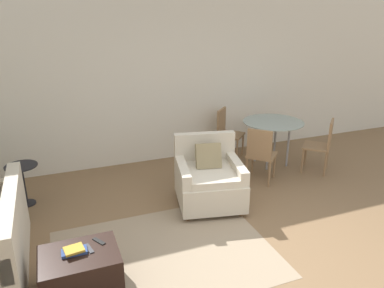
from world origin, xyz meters
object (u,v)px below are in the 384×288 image
(armchair, at_px, (209,180))
(book_stack, at_px, (74,251))
(tv_remote_secondary, at_px, (99,241))
(dining_chair_near_right, at_px, (323,142))
(side_table, at_px, (23,177))
(dining_chair_near_left, at_px, (260,152))
(tv_remote_primary, at_px, (89,248))
(ottoman, at_px, (81,270))
(dining_chair_far_left, at_px, (226,130))
(dining_table, at_px, (273,127))

(armchair, bearing_deg, book_stack, -149.50)
(tv_remote_secondary, xyz_separation_m, dining_chair_near_right, (3.82, 1.33, 0.10))
(tv_remote_secondary, bearing_deg, side_table, 111.68)
(tv_remote_secondary, distance_m, side_table, 2.05)
(armchair, xyz_separation_m, book_stack, (-1.88, -1.11, 0.07))
(tv_remote_secondary, distance_m, dining_chair_near_right, 4.04)
(tv_remote_secondary, xyz_separation_m, dining_chair_near_left, (2.64, 1.33, 0.10))
(armchair, xyz_separation_m, tv_remote_primary, (-1.74, -1.09, 0.05))
(ottoman, relative_size, book_stack, 3.13)
(dining_chair_near_right, relative_size, dining_chair_far_left, 1.00)
(ottoman, height_order, dining_chair_far_left, dining_chair_far_left)
(dining_table, bearing_deg, book_stack, -149.83)
(armchair, height_order, ottoman, armchair)
(tv_remote_primary, distance_m, dining_table, 3.90)
(dining_chair_near_right, distance_m, dining_chair_far_left, 1.67)
(tv_remote_secondary, height_order, dining_chair_near_left, dining_chair_near_left)
(dining_chair_near_right, bearing_deg, dining_chair_far_left, 135.00)
(book_stack, height_order, tv_remote_secondary, book_stack)
(dining_chair_near_left, bearing_deg, dining_chair_near_right, 0.00)
(armchair, bearing_deg, dining_chair_near_left, 17.78)
(ottoman, height_order, dining_chair_near_left, dining_chair_near_left)
(dining_chair_near_right, bearing_deg, tv_remote_primary, -160.17)
(tv_remote_primary, relative_size, side_table, 0.29)
(dining_chair_far_left, bearing_deg, dining_chair_near_right, -45.00)
(dining_chair_far_left, bearing_deg, dining_table, -45.00)
(tv_remote_secondary, relative_size, dining_chair_far_left, 0.18)
(armchair, distance_m, tv_remote_secondary, 1.92)
(tv_remote_primary, distance_m, dining_chair_far_left, 3.78)
(ottoman, xyz_separation_m, tv_remote_secondary, (0.21, 0.13, 0.19))
(dining_chair_far_left, bearing_deg, dining_chair_near_left, -90.00)
(dining_table, height_order, dining_chair_far_left, dining_chair_far_left)
(dining_chair_near_left, relative_size, dining_chair_far_left, 1.00)
(book_stack, xyz_separation_m, dining_table, (3.47, 2.02, 0.24))
(armchair, bearing_deg, side_table, 159.48)
(armchair, relative_size, tv_remote_secondary, 6.60)
(ottoman, height_order, dining_table, dining_table)
(ottoman, distance_m, side_table, 2.11)
(armchair, bearing_deg, dining_chair_far_left, 56.27)
(book_stack, distance_m, dining_chair_far_left, 3.89)
(side_table, bearing_deg, dining_chair_near_right, -7.16)
(side_table, bearing_deg, dining_chair_far_left, 10.09)
(tv_remote_primary, distance_m, dining_chair_near_right, 4.17)
(dining_table, height_order, dining_chair_near_left, dining_chair_near_left)
(side_table, distance_m, dining_chair_near_left, 3.45)
(dining_chair_near_left, distance_m, dining_chair_far_left, 1.18)
(book_stack, bearing_deg, dining_table, 30.17)
(dining_chair_near_left, bearing_deg, tv_remote_primary, -152.73)
(book_stack, height_order, tv_remote_primary, book_stack)
(side_table, distance_m, dining_chair_near_right, 4.61)
(side_table, height_order, dining_chair_near_left, dining_chair_near_left)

